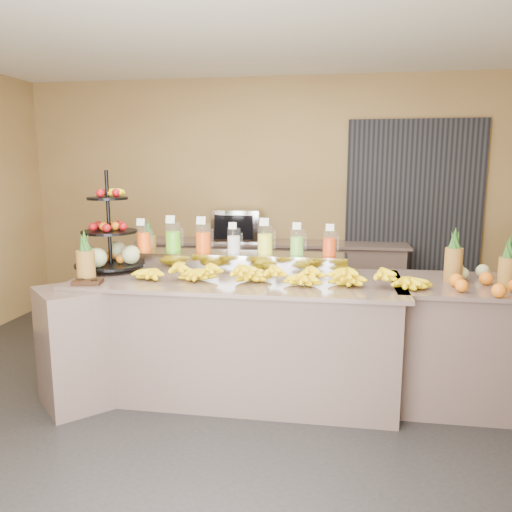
% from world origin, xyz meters
% --- Properties ---
extents(ground, '(6.00, 6.00, 0.00)m').
position_xyz_m(ground, '(0.00, 0.00, 0.00)').
color(ground, black).
rests_on(ground, ground).
extents(room_envelope, '(6.04, 5.02, 2.82)m').
position_xyz_m(room_envelope, '(0.19, 0.79, 1.88)').
color(room_envelope, brown).
rests_on(room_envelope, ground).
extents(buffet_counter, '(2.75, 1.25, 0.93)m').
position_xyz_m(buffet_counter, '(-0.12, 0.26, 0.47)').
color(buffet_counter, gray).
rests_on(buffet_counter, ground).
extents(right_counter, '(1.08, 0.88, 0.93)m').
position_xyz_m(right_counter, '(1.70, 0.40, 0.47)').
color(right_counter, gray).
rests_on(right_counter, ground).
extents(back_ledge, '(3.10, 0.55, 0.93)m').
position_xyz_m(back_ledge, '(0.00, 2.25, 0.47)').
color(back_ledge, gray).
rests_on(back_ledge, ground).
extents(pitcher_tray, '(1.85, 0.30, 0.15)m').
position_xyz_m(pitcher_tray, '(-0.09, 0.58, 1.01)').
color(pitcher_tray, gray).
rests_on(pitcher_tray, buffet_counter).
extents(juice_pitcher_orange_a, '(0.12, 0.12, 0.29)m').
position_xyz_m(juice_pitcher_orange_a, '(-0.87, 0.58, 1.18)').
color(juice_pitcher_orange_a, silver).
rests_on(juice_pitcher_orange_a, pitcher_tray).
extents(juice_pitcher_green, '(0.13, 0.14, 0.32)m').
position_xyz_m(juice_pitcher_green, '(-0.61, 0.58, 1.19)').
color(juice_pitcher_green, silver).
rests_on(juice_pitcher_green, pitcher_tray).
extents(juice_pitcher_orange_b, '(0.13, 0.13, 0.31)m').
position_xyz_m(juice_pitcher_orange_b, '(-0.35, 0.58, 1.19)').
color(juice_pitcher_orange_b, silver).
rests_on(juice_pitcher_orange_b, pitcher_tray).
extents(juice_pitcher_milk, '(0.11, 0.11, 0.27)m').
position_xyz_m(juice_pitcher_milk, '(-0.09, 0.58, 1.17)').
color(juice_pitcher_milk, silver).
rests_on(juice_pitcher_milk, pitcher_tray).
extents(juice_pitcher_lemon, '(0.13, 0.13, 0.31)m').
position_xyz_m(juice_pitcher_lemon, '(0.17, 0.58, 1.18)').
color(juice_pitcher_lemon, silver).
rests_on(juice_pitcher_lemon, pitcher_tray).
extents(juice_pitcher_lime, '(0.11, 0.12, 0.27)m').
position_xyz_m(juice_pitcher_lime, '(0.43, 0.58, 1.17)').
color(juice_pitcher_lime, silver).
rests_on(juice_pitcher_lime, pitcher_tray).
extents(juice_pitcher_orange_c, '(0.11, 0.11, 0.27)m').
position_xyz_m(juice_pitcher_orange_c, '(0.69, 0.58, 1.17)').
color(juice_pitcher_orange_c, silver).
rests_on(juice_pitcher_orange_c, pitcher_tray).
extents(banana_heap, '(2.18, 0.20, 0.18)m').
position_xyz_m(banana_heap, '(0.30, 0.21, 1.02)').
color(banana_heap, yellow).
rests_on(banana_heap, buffet_counter).
extents(fruit_stand, '(0.59, 0.59, 0.82)m').
position_xyz_m(fruit_stand, '(-1.08, 0.45, 1.14)').
color(fruit_stand, black).
rests_on(fruit_stand, buffet_counter).
extents(condiment_caddy, '(0.23, 0.19, 0.03)m').
position_xyz_m(condiment_caddy, '(-1.05, -0.07, 0.95)').
color(condiment_caddy, black).
rests_on(condiment_caddy, buffet_counter).
extents(pineapple_left_a, '(0.14, 0.14, 0.39)m').
position_xyz_m(pineapple_left_a, '(-1.11, 0.03, 1.07)').
color(pineapple_left_a, brown).
rests_on(pineapple_left_a, buffet_counter).
extents(pineapple_left_b, '(0.13, 0.13, 0.41)m').
position_xyz_m(pineapple_left_b, '(-0.90, 0.76, 1.08)').
color(pineapple_left_b, brown).
rests_on(pineapple_left_b, buffet_counter).
extents(right_fruit_pile, '(0.48, 0.46, 0.25)m').
position_xyz_m(right_fruit_pile, '(1.77, 0.28, 1.01)').
color(right_fruit_pile, brown).
rests_on(right_fruit_pile, right_counter).
extents(oven_warmer, '(0.56, 0.41, 0.36)m').
position_xyz_m(oven_warmer, '(-0.39, 2.25, 1.11)').
color(oven_warmer, gray).
rests_on(oven_warmer, back_ledge).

